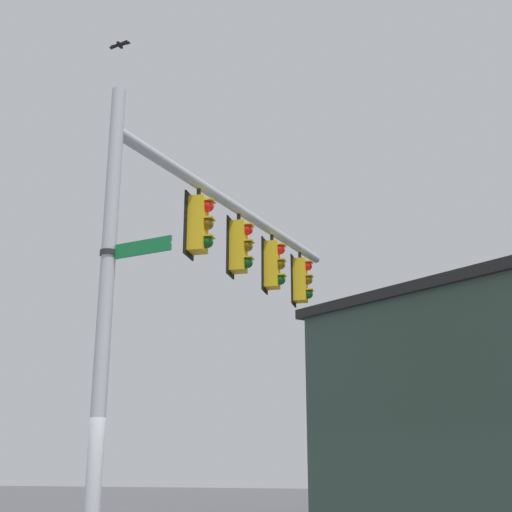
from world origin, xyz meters
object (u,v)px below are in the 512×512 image
at_px(traffic_light_arm_end, 301,280).
at_px(street_name_sign, 127,250).
at_px(bird_flying, 120,45).
at_px(traffic_light_mid_outer, 273,265).
at_px(traffic_light_mid_inner, 239,246).
at_px(traffic_light_nearest_pole, 199,224).

distance_m(traffic_light_arm_end, street_name_sign, 7.15).
height_order(traffic_light_arm_end, bird_flying, bird_flying).
height_order(traffic_light_mid_outer, traffic_light_arm_end, same).
bearing_deg(traffic_light_arm_end, bird_flying, -33.55).
bearing_deg(bird_flying, traffic_light_mid_inner, 124.45).
bearing_deg(traffic_light_mid_outer, bird_flying, -40.81).
xyz_separation_m(traffic_light_nearest_pole, traffic_light_mid_outer, (-2.97, 0.77, 0.00)).
xyz_separation_m(traffic_light_mid_inner, bird_flying, (1.51, -2.20, 4.08)).
distance_m(traffic_light_mid_outer, traffic_light_arm_end, 1.54).
xyz_separation_m(traffic_light_nearest_pole, traffic_light_arm_end, (-4.46, 1.16, 0.00)).
bearing_deg(traffic_light_mid_inner, street_name_sign, -9.79).
xyz_separation_m(traffic_light_mid_outer, bird_flying, (3.00, -2.59, 4.08)).
height_order(traffic_light_mid_inner, traffic_light_arm_end, same).
relative_size(traffic_light_nearest_pole, street_name_sign, 1.07).
xyz_separation_m(traffic_light_mid_outer, street_name_sign, (5.41, -1.06, -1.21)).
xyz_separation_m(traffic_light_arm_end, street_name_sign, (6.90, -1.45, -1.21)).
bearing_deg(street_name_sign, bird_flying, -147.72).
relative_size(traffic_light_mid_outer, traffic_light_arm_end, 1.00).
bearing_deg(traffic_light_mid_outer, traffic_light_arm_end, 165.44).
bearing_deg(traffic_light_nearest_pole, street_name_sign, -6.81).
height_order(traffic_light_nearest_pole, bird_flying, bird_flying).
relative_size(traffic_light_nearest_pole, traffic_light_mid_outer, 1.00).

